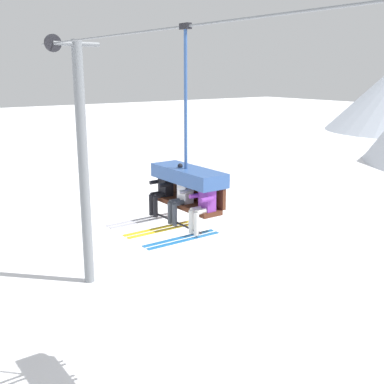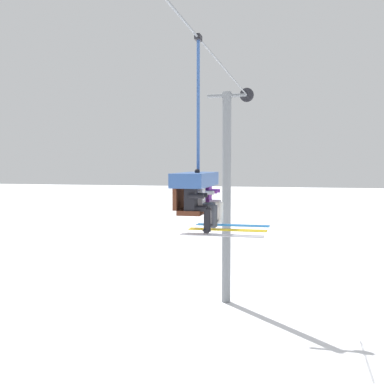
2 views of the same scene
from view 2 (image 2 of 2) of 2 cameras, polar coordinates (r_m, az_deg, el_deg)
The scene contains 6 objects.
lift_tower_far at distance 19.69m, azimuth 4.16°, elevation -0.07°, with size 0.36×1.88×8.75m.
lift_cable at distance 11.69m, azimuth 1.71°, elevation 16.79°, with size 18.50×0.05×0.05m.
chairlift_chair at distance 10.55m, azimuth 0.35°, elevation 0.98°, with size 1.98×0.74×4.12m.
skier_black at distance 9.76m, azimuth 0.60°, elevation -1.24°, with size 0.46×1.70×1.23m.
skier_white at distance 10.52m, azimuth 1.48°, elevation -0.78°, with size 0.48×1.70×1.34m.
skier_purple at distance 11.29m, azimuth 2.31°, elevation -0.58°, with size 0.46×1.70×1.23m.
Camera 2 is at (-10.81, -3.04, 5.81)m, focal length 45.00 mm.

